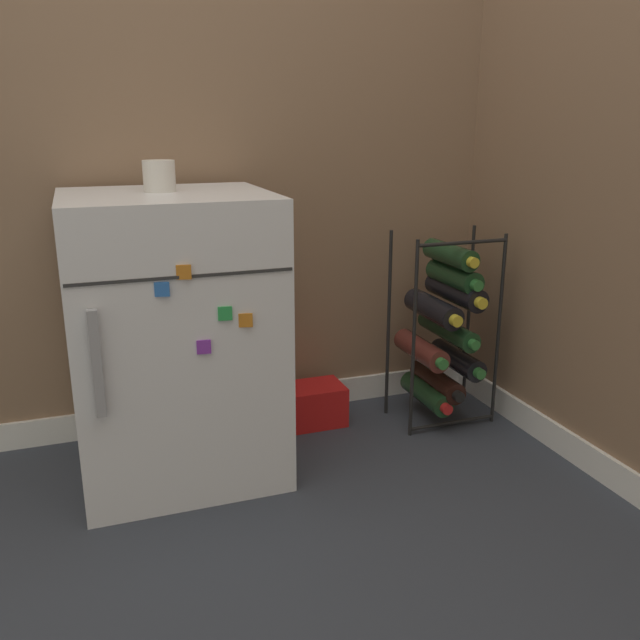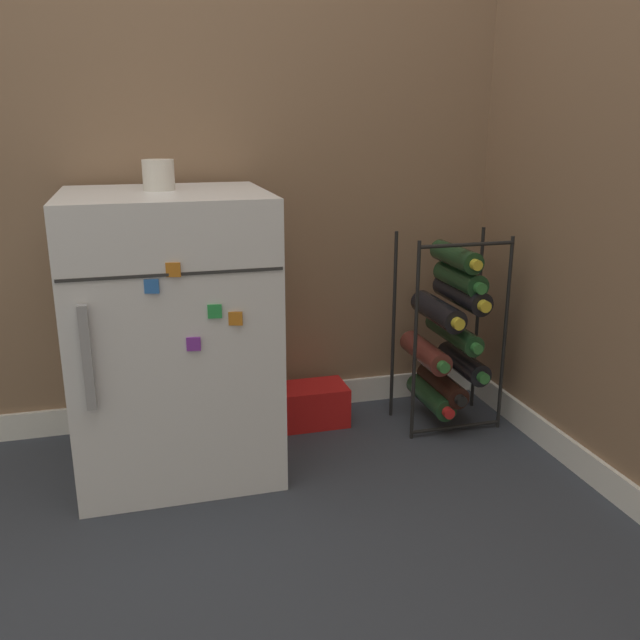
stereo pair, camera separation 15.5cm
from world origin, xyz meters
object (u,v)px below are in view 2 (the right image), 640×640
(wine_rack, at_px, (448,331))
(soda_box, at_px, (308,405))
(fridge_top_cup, at_px, (159,175))
(mini_fridge, at_px, (173,334))

(wine_rack, xyz_separation_m, soda_box, (-0.46, 0.11, -0.26))
(wine_rack, relative_size, fridge_top_cup, 7.53)
(mini_fridge, height_order, soda_box, mini_fridge)
(soda_box, bearing_deg, fridge_top_cup, -165.68)
(fridge_top_cup, bearing_deg, soda_box, 14.32)
(mini_fridge, xyz_separation_m, fridge_top_cup, (-0.01, 0.04, 0.45))
(mini_fridge, xyz_separation_m, wine_rack, (0.91, 0.05, -0.08))
(mini_fridge, relative_size, wine_rack, 1.25)
(mini_fridge, xyz_separation_m, soda_box, (0.45, 0.16, -0.34))
(wine_rack, bearing_deg, soda_box, 166.67)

